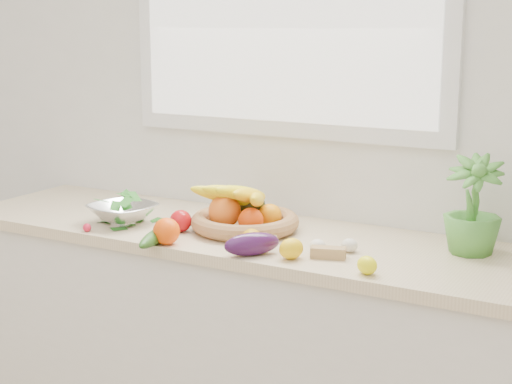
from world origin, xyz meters
The scene contains 18 objects.
back_wall centered at (0.00, 2.25, 1.35)m, with size 4.50×0.02×2.70m, color white.
counter_cabinet centered at (0.00, 1.95, 0.43)m, with size 2.20×0.58×0.86m, color silver.
countertop centered at (0.00, 1.95, 0.88)m, with size 2.24×0.62×0.04m, color beige.
orange_loose centered at (-0.15, 1.68, 0.94)m, with size 0.09×0.09×0.09m, color #FF4F08.
lemon_a centered at (0.13, 1.76, 0.93)m, with size 0.07×0.09×0.07m, color orange.
lemon_b centered at (0.29, 1.73, 0.93)m, with size 0.07×0.08×0.07m, color yellow.
lemon_c centered at (0.55, 1.70, 0.93)m, with size 0.05×0.07×0.05m, color #FCF50D.
apple centered at (-0.20, 1.83, 0.94)m, with size 0.08×0.08×0.08m, color red.
ginger centered at (0.38, 1.80, 0.92)m, with size 0.11×0.04×0.03m, color tan.
garlic_a centered at (0.42, 1.89, 0.92)m, with size 0.05×0.05×0.04m, color white.
garlic_b centered at (0.14, 1.87, 0.92)m, with size 0.05×0.05×0.04m, color beige.
garlic_c centered at (0.33, 1.83, 0.92)m, with size 0.05×0.05×0.04m, color white.
eggplant centered at (0.16, 1.71, 0.94)m, with size 0.07×0.18×0.07m, color #34103D.
cucumber centered at (-0.18, 1.67, 0.92)m, with size 0.05×0.26×0.05m, color #245519.
radish centered at (-0.48, 1.67, 0.91)m, with size 0.03×0.03×0.03m, color red.
potted_herb centered at (0.75, 2.07, 1.05)m, with size 0.18×0.18×0.32m, color #4B9436.
fruit_basket centered at (-0.01, 1.95, 0.95)m, with size 0.47×0.47×0.19m.
colander_with_spinach centered at (-0.44, 1.81, 0.96)m, with size 0.27×0.27×0.12m.
Camera 1 is at (1.33, -0.35, 1.62)m, focal length 55.00 mm.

